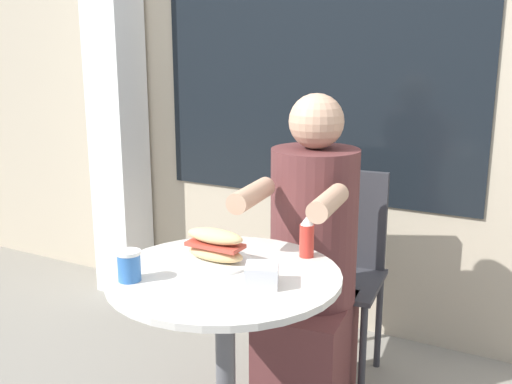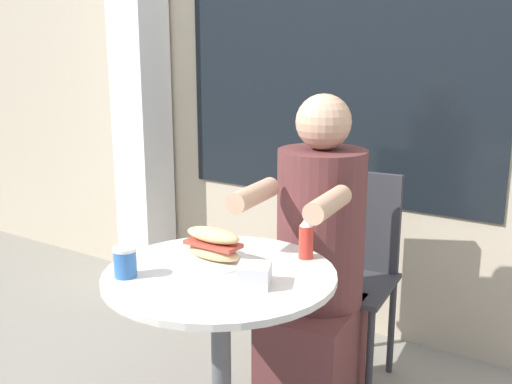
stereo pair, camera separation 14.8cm
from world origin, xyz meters
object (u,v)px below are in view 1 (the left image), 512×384
condiment_bottle (307,237)px  sandwich_on_plate (215,249)px  seated_diner (310,280)px  drink_cup (129,266)px  cafe_table (225,335)px  diner_chair (340,255)px

condiment_bottle → sandwich_on_plate: bearing=-139.8°
seated_diner → condiment_bottle: bearing=103.9°
sandwich_on_plate → drink_cup: size_ratio=2.56×
cafe_table → seated_diner: size_ratio=0.60×
seated_diner → diner_chair: bearing=-94.2°
diner_chair → cafe_table: bearing=81.1°
cafe_table → seated_diner: (0.05, 0.52, -0.00)m
cafe_table → diner_chair: (0.04, 0.86, -0.01)m
seated_diner → drink_cup: size_ratio=13.90×
cafe_table → drink_cup: drink_cup is taller
drink_cup → condiment_bottle: 0.55m
seated_diner → sandwich_on_plate: bearing=69.6°
sandwich_on_plate → seated_diner: bearing=76.1°
seated_diner → sandwich_on_plate: 0.54m
drink_cup → diner_chair: bearing=77.0°
drink_cup → condiment_bottle: (0.36, 0.42, 0.02)m
cafe_table → sandwich_on_plate: bearing=140.1°
diner_chair → drink_cup: (-0.24, -1.04, 0.26)m
diner_chair → seated_diner: bearing=85.8°
seated_diner → sandwich_on_plate: (-0.12, -0.47, 0.24)m
seated_diner → drink_cup: seated_diner is taller
diner_chair → seated_diner: size_ratio=0.72×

